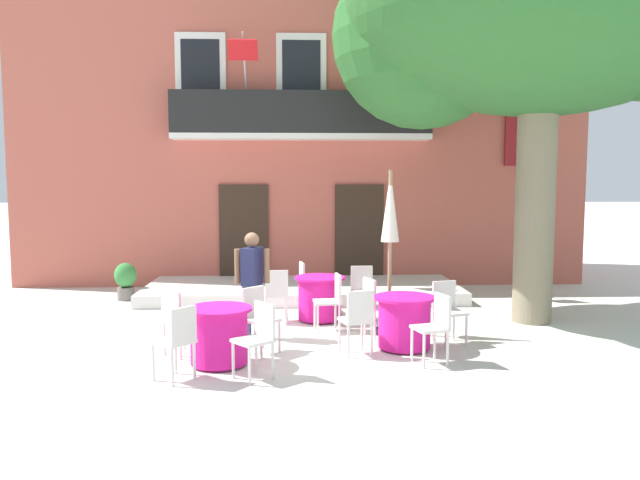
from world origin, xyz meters
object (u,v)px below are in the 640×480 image
(cafe_chair_near_tree_1, at_px, (448,308))
(cafe_table_front, at_px, (219,335))
(cafe_table_near_tree, at_px, (404,322))
(cafe_chair_front_2, at_px, (258,335))
(cafe_chair_middle_3, at_px, (276,292))
(cafe_umbrella, at_px, (390,228))
(cafe_chair_middle_0, at_px, (332,298))
(plane_tree, at_px, (534,6))
(cafe_chair_front_0, at_px, (178,318))
(cafe_chair_front_3, at_px, (258,315))
(cafe_chair_middle_2, at_px, (308,283))
(pedestrian_near_entrance, at_px, (252,279))
(cafe_chair_near_tree_2, at_px, (375,303))
(cafe_chair_middle_1, at_px, (363,289))
(cafe_chair_near_tree_0, at_px, (435,324))
(cafe_table_middle, at_px, (320,298))
(ground_planter_left, at_px, (126,279))
(cafe_chair_near_tree_3, at_px, (358,317))
(cafe_chair_front_1, at_px, (178,338))

(cafe_chair_near_tree_1, xyz_separation_m, cafe_table_front, (-3.22, -0.97, -0.14))
(cafe_table_near_tree, bearing_deg, cafe_chair_front_2, -148.95)
(cafe_chair_middle_3, distance_m, cafe_umbrella, 2.26)
(cafe_chair_middle_0, bearing_deg, plane_tree, 9.86)
(cafe_chair_middle_3, bearing_deg, plane_tree, -0.12)
(cafe_chair_middle_0, height_order, cafe_table_front, cafe_chair_middle_0)
(cafe_chair_middle_0, height_order, cafe_chair_front_2, same)
(cafe_chair_front_0, bearing_deg, cafe_chair_front_3, 8.00)
(plane_tree, bearing_deg, cafe_chair_middle_3, 179.88)
(cafe_chair_middle_2, height_order, pedestrian_near_entrance, pedestrian_near_entrance)
(cafe_chair_near_tree_2, bearing_deg, cafe_chair_middle_1, 92.68)
(cafe_chair_near_tree_0, height_order, cafe_chair_middle_3, same)
(cafe_table_middle, relative_size, ground_planter_left, 1.15)
(cafe_table_near_tree, height_order, cafe_chair_front_3, cafe_chair_front_3)
(cafe_table_middle, height_order, pedestrian_near_entrance, pedestrian_near_entrance)
(cafe_table_near_tree, bearing_deg, cafe_chair_front_0, -175.73)
(cafe_chair_near_tree_1, height_order, cafe_chair_middle_3, same)
(cafe_chair_front_0, distance_m, cafe_umbrella, 3.46)
(cafe_chair_near_tree_3, bearing_deg, cafe_table_middle, 101.55)
(cafe_chair_middle_2, xyz_separation_m, cafe_chair_front_0, (-1.82, -2.79, 0.00))
(cafe_chair_near_tree_1, relative_size, cafe_chair_middle_0, 1.00)
(cafe_chair_near_tree_3, xyz_separation_m, cafe_chair_front_1, (-2.25, -1.02, 0.00))
(plane_tree, bearing_deg, cafe_table_near_tree, -144.75)
(plane_tree, bearing_deg, cafe_chair_middle_1, 174.31)
(cafe_table_middle, xyz_separation_m, cafe_chair_front_0, (-2.02, -2.07, 0.14))
(cafe_table_middle, height_order, ground_planter_left, cafe_table_middle)
(cafe_chair_near_tree_2, distance_m, cafe_chair_middle_2, 2.13)
(plane_tree, distance_m, cafe_table_middle, 5.97)
(cafe_table_near_tree, distance_m, cafe_chair_middle_1, 1.99)
(cafe_table_near_tree, relative_size, cafe_chair_middle_2, 0.95)
(cafe_table_front, height_order, cafe_chair_front_1, cafe_chair_front_1)
(pedestrian_near_entrance, bearing_deg, cafe_chair_front_2, -84.05)
(cafe_chair_near_tree_3, distance_m, cafe_chair_front_1, 2.47)
(plane_tree, bearing_deg, cafe_chair_near_tree_3, -147.34)
(cafe_chair_near_tree_0, xyz_separation_m, cafe_chair_near_tree_2, (-0.60, 1.38, 0.00))
(cafe_chair_near_tree_0, distance_m, cafe_chair_near_tree_2, 1.51)
(cafe_chair_front_3, xyz_separation_m, ground_planter_left, (-2.89, 3.89, -0.11))
(cafe_chair_middle_0, distance_m, pedestrian_near_entrance, 1.34)
(cafe_chair_near_tree_1, relative_size, cafe_chair_front_3, 1.00)
(cafe_table_middle, height_order, cafe_table_front, same)
(cafe_table_front, bearing_deg, cafe_chair_middle_2, 69.50)
(cafe_chair_near_tree_2, height_order, cafe_chair_front_3, same)
(cafe_chair_front_1, bearing_deg, cafe_chair_near_tree_0, 10.63)
(cafe_chair_near_tree_3, height_order, cafe_table_middle, cafe_chair_near_tree_3)
(cafe_chair_near_tree_3, distance_m, cafe_chair_front_0, 2.45)
(cafe_chair_middle_3, bearing_deg, cafe_chair_front_1, -109.77)
(cafe_chair_near_tree_2, xyz_separation_m, pedestrian_near_entrance, (-1.87, 0.03, 0.38))
(cafe_table_front, distance_m, cafe_chair_front_0, 0.77)
(cafe_chair_near_tree_2, height_order, cafe_table_front, cafe_chair_near_tree_2)
(cafe_chair_middle_3, relative_size, pedestrian_near_entrance, 0.56)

